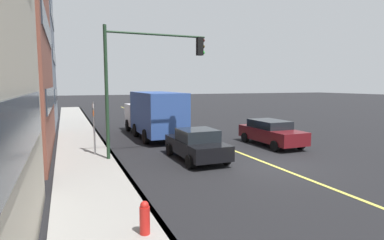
% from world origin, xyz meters
% --- Properties ---
extents(ground, '(200.00, 200.00, 0.00)m').
position_xyz_m(ground, '(0.00, 0.00, 0.00)').
color(ground, black).
extents(sidewalk_slab, '(80.00, 2.70, 0.15)m').
position_xyz_m(sidewalk_slab, '(0.00, 7.62, 0.07)').
color(sidewalk_slab, gray).
rests_on(sidewalk_slab, ground).
extents(curb_edge, '(80.00, 0.16, 0.15)m').
position_xyz_m(curb_edge, '(0.00, 6.35, 0.07)').
color(curb_edge, slate).
rests_on(curb_edge, ground).
extents(lane_stripe_center, '(80.00, 0.16, 0.01)m').
position_xyz_m(lane_stripe_center, '(0.00, 0.00, 0.01)').
color(lane_stripe_center, '#D8CC4C').
rests_on(lane_stripe_center, ground).
extents(car_maroon, '(4.55, 1.95, 1.49)m').
position_xyz_m(car_maroon, '(3.91, -2.79, 0.78)').
color(car_maroon, '#591116').
rests_on(car_maroon, ground).
extents(car_black, '(4.20, 1.99, 1.50)m').
position_xyz_m(car_black, '(2.26, 2.71, 0.75)').
color(car_black, black).
rests_on(car_black, ground).
extents(truck_blue, '(8.30, 2.59, 3.09)m').
position_xyz_m(truck_blue, '(9.43, 2.84, 1.63)').
color(truck_blue, silver).
rests_on(truck_blue, ground).
extents(traffic_light_mast, '(0.28, 4.99, 6.26)m').
position_xyz_m(traffic_light_mast, '(3.45, 4.84, 4.32)').
color(traffic_light_mast, '#1E3823').
rests_on(traffic_light_mast, ground).
extents(street_sign_post, '(0.60, 0.08, 2.76)m').
position_xyz_m(street_sign_post, '(4.65, 7.18, 1.63)').
color(street_sign_post, slate).
rests_on(street_sign_post, ground).
extents(fire_hydrant, '(0.24, 0.24, 0.94)m').
position_xyz_m(fire_hydrant, '(-4.46, 6.87, 0.47)').
color(fire_hydrant, red).
rests_on(fire_hydrant, ground).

